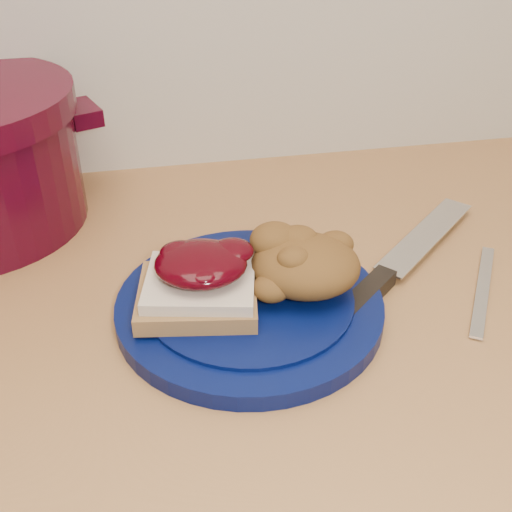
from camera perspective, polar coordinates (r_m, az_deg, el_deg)
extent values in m
cylinder|color=#040D40|center=(0.60, -0.58, -4.49)|extent=(0.30, 0.30, 0.02)
cube|color=olive|center=(0.58, -5.22, -3.54)|extent=(0.12, 0.11, 0.02)
cube|color=beige|center=(0.57, -4.99, -2.35)|extent=(0.11, 0.10, 0.01)
ellipsoid|color=black|center=(0.56, -4.93, -0.66)|extent=(0.10, 0.09, 0.02)
ellipsoid|color=brown|center=(0.59, 4.43, -0.85)|extent=(0.12, 0.11, 0.05)
cube|color=black|center=(0.61, 9.22, -4.01)|extent=(0.09, 0.09, 0.02)
cube|color=silver|center=(0.72, 14.87, 1.81)|extent=(0.16, 0.15, 0.00)
cube|color=silver|center=(0.66, 19.50, -2.78)|extent=(0.09, 0.14, 0.00)
cube|color=#390515|center=(0.79, -15.26, 12.14)|extent=(0.05, 0.07, 0.02)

